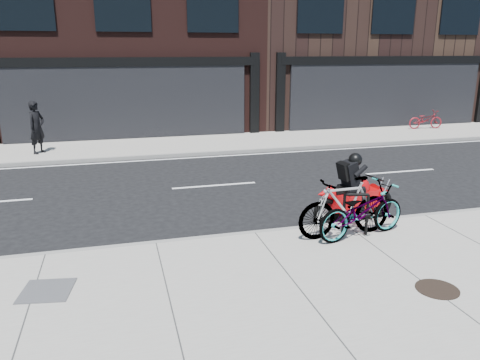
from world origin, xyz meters
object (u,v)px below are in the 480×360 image
object	(u,v)px
bicycle_far	(426,120)
manhole_cover	(437,289)
bicycle_front	(362,211)
motorcycle	(358,193)
pedestrian	(37,127)
bicycle_rear	(345,207)
utility_grate	(47,291)
bike_rack	(356,210)

from	to	relation	value
bicycle_far	manhole_cover	xyz separation A→B (m)	(-9.42, -13.32, -0.42)
bicycle_front	motorcycle	bearing A→B (deg)	-37.73
pedestrian	bicycle_far	world-z (taller)	pedestrian
manhole_cover	bicycle_rear	bearing A→B (deg)	99.43
motorcycle	manhole_cover	distance (m)	3.45
motorcycle	utility_grate	xyz separation A→B (m)	(-6.31, -1.85, -0.51)
manhole_cover	utility_grate	distance (m)	6.06
motorcycle	bicycle_front	bearing A→B (deg)	-125.06
bicycle_front	bicycle_rear	xyz separation A→B (m)	(-0.30, 0.12, 0.07)
bicycle_front	bicycle_far	distance (m)	14.60
motorcycle	manhole_cover	size ratio (longest dim) A/B	3.20
pedestrian	bicycle_far	bearing A→B (deg)	-51.87
bicycle_far	manhole_cover	bearing A→B (deg)	151.19
bike_rack	motorcycle	distance (m)	1.19
bike_rack	bicycle_front	xyz separation A→B (m)	(0.07, -0.12, 0.02)
motorcycle	bike_rack	bearing A→B (deg)	-130.48
bike_rack	utility_grate	xyz separation A→B (m)	(-5.70, -0.84, -0.51)
motorcycle	pedestrian	distance (m)	11.82
bike_rack	bicycle_front	distance (m)	0.14
bicycle_rear	motorcycle	world-z (taller)	motorcycle
bicycle_front	pedestrian	bearing A→B (deg)	23.75
bicycle_front	bicycle_far	xyz separation A→B (m)	(9.51, 11.07, -0.11)
bike_rack	bicycle_front	world-z (taller)	bicycle_front
motorcycle	utility_grate	distance (m)	6.60
bike_rack	pedestrian	distance (m)	12.24
bike_rack	bicycle_far	bearing A→B (deg)	48.84
bicycle_rear	bike_rack	bearing A→B (deg)	87.32
pedestrian	manhole_cover	size ratio (longest dim) A/B	2.82
bike_rack	bicycle_far	xyz separation A→B (m)	(9.58, 10.95, -0.09)
bicycle_far	bicycle_front	bearing A→B (deg)	145.80
bike_rack	utility_grate	bearing A→B (deg)	-171.67
bicycle_front	bicycle_rear	distance (m)	0.33
bicycle_front	manhole_cover	world-z (taller)	bicycle_front
bicycle_front	bike_rack	bearing A→B (deg)	16.95
bicycle_rear	motorcycle	xyz separation A→B (m)	(0.84, 1.02, -0.09)
bike_rack	bicycle_rear	xyz separation A→B (m)	(-0.23, 0.00, 0.09)
utility_grate	manhole_cover	bearing A→B (deg)	-14.62
bike_rack	manhole_cover	bearing A→B (deg)	-86.13
bike_rack	bicycle_rear	bearing A→B (deg)	180.00
pedestrian	bicycle_far	distance (m)	16.82
bicycle_front	bicycle_rear	bearing A→B (deg)	55.97
utility_grate	bicycle_front	bearing A→B (deg)	7.07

